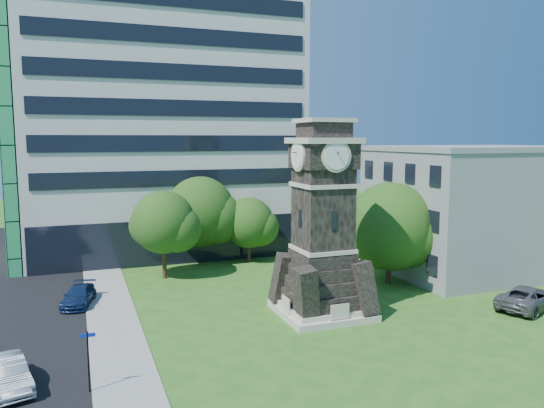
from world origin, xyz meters
name	(u,v)px	position (x,y,z in m)	size (l,w,h in m)	color
ground	(290,330)	(0.00, 0.00, 0.00)	(160.00, 160.00, 0.00)	#285D1A
sidewalk	(113,322)	(-9.50, 5.00, 0.03)	(3.00, 70.00, 0.06)	gray
clock_tower	(323,232)	(3.00, 2.00, 5.28)	(5.40, 5.40, 12.22)	beige
office_tall	(160,105)	(-3.20, 25.84, 14.22)	(26.20, 15.11, 28.60)	silver
office_low	(474,208)	(19.97, 8.00, 5.21)	(15.20, 12.20, 10.40)	gray
car_street_mid	(7,374)	(-14.46, -2.31, 0.69)	(1.46, 4.20, 1.38)	#A8ABAF
car_street_north	(79,296)	(-11.40, 9.30, 0.61)	(1.72, 4.22, 1.22)	#11244D
car_east_lot	(529,298)	(16.04, -1.83, 0.75)	(2.50, 5.41, 1.50)	#54545A
park_bench	(327,313)	(2.61, 0.47, 0.55)	(2.01, 0.54, 1.04)	black
street_sign	(88,355)	(-11.08, -3.93, 1.73)	(0.66, 0.07, 2.77)	black
tree_nw	(164,224)	(-4.87, 14.14, 4.32)	(5.47, 4.98, 6.99)	#332114
tree_nc	(200,214)	(-0.96, 18.62, 4.37)	(6.99, 6.35, 7.73)	#332114
tree_ne	(249,224)	(3.17, 17.29, 3.40)	(5.00, 4.55, 5.81)	#332114
tree_east	(391,229)	(11.01, 6.70, 4.21)	(7.41, 6.73, 7.75)	#332114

